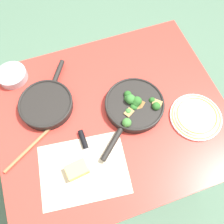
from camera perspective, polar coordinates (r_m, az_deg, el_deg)
name	(u,v)px	position (r m, az deg, el deg)	size (l,w,h in m)	color
ground_plane	(112,157)	(1.84, 0.00, -10.33)	(14.00, 14.00, 0.00)	#51755B
dining_table_red	(112,122)	(1.24, 0.00, -2.20)	(1.06, 0.89, 0.73)	red
skillet_broccoli	(135,106)	(1.15, 5.18, 1.35)	(0.37, 0.34, 0.07)	black
skillet_eggs	(46,104)	(1.19, -14.79, 1.80)	(0.27, 0.35, 0.05)	black
wooden_spoon	(44,134)	(1.15, -15.34, -4.92)	(0.32, 0.20, 0.02)	#996B42
parchment_sheet	(83,169)	(1.08, -6.54, -12.86)	(0.39, 0.32, 0.00)	beige
grater_knife	(87,150)	(1.09, -5.78, -8.71)	(0.03, 0.27, 0.02)	silver
cheese_block	(77,170)	(1.06, -8.02, -12.94)	(0.09, 0.07, 0.04)	#EACC66
dinner_plate_stack	(196,116)	(1.20, 18.68, -0.91)	(0.24, 0.24, 0.03)	white
prep_bowl_steel	(12,75)	(1.33, -21.83, 7.77)	(0.14, 0.14, 0.04)	#B7B7BC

